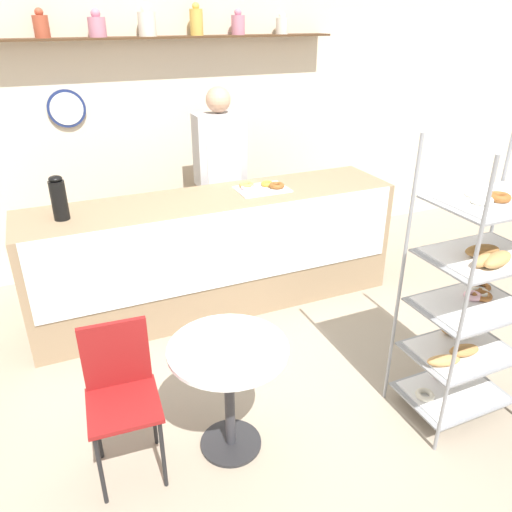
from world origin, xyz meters
The scene contains 9 objects.
ground_plane centered at (0.00, 0.00, 0.00)m, with size 14.00×14.00×0.00m, color gray.
back_wall centered at (0.00, 2.46, 1.37)m, with size 10.00×0.30×2.70m.
display_counter centered at (0.00, 1.32, 0.50)m, with size 3.11×0.70×1.01m.
pastry_rack centered at (0.96, -0.55, 0.82)m, with size 0.70×0.52×1.80m.
person_worker centered at (0.28, 1.93, 0.98)m, with size 0.46×0.23×1.79m.
cafe_table centered at (-0.49, -0.27, 0.54)m, with size 0.67×0.67×0.72m.
cafe_chair centered at (-1.07, -0.14, 0.56)m, with size 0.41×0.41×0.90m.
coffee_carafe centered at (-1.18, 1.32, 1.17)m, with size 0.11×0.11×0.33m.
donut_tray_counter centered at (0.44, 1.36, 1.03)m, with size 0.44×0.32×0.05m.
Camera 1 is at (-1.24, -2.37, 2.37)m, focal length 35.00 mm.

